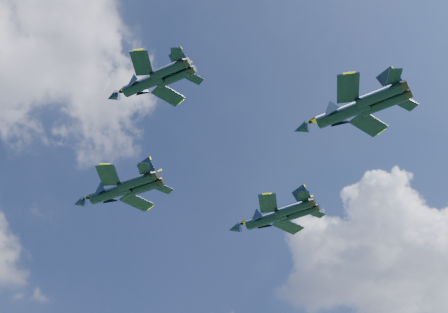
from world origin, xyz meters
TOP-DOWN VIEW (x-y plane):
  - jet_lead at (-8.87, 25.77)m, footprint 13.30×17.41m
  - jet_left at (-14.75, 0.40)m, footprint 10.02×13.32m
  - jet_right at (15.91, 17.12)m, footprint 12.71×17.13m
  - jet_slot at (10.97, -8.45)m, footprint 12.80×17.33m

SIDE VIEW (x-z plane):
  - jet_right at x=15.91m, z-range 54.01..58.16m
  - jet_left at x=-14.75m, z-range 54.98..58.24m
  - jet_slot at x=10.97m, z-range 55.08..59.27m
  - jet_lead at x=-8.87m, z-range 55.35..59.64m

